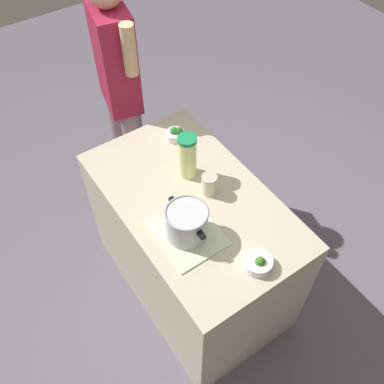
% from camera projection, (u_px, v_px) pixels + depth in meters
% --- Properties ---
extents(ground_plane, '(8.00, 8.00, 0.00)m').
position_uv_depth(ground_plane, '(192.00, 281.00, 2.95)').
color(ground_plane, slate).
extents(counter_slab, '(1.26, 0.74, 0.92)m').
position_uv_depth(counter_slab, '(192.00, 245.00, 2.60)').
color(counter_slab, '#BBB198').
rests_on(counter_slab, ground_plane).
extents(dish_cloth, '(0.35, 0.30, 0.01)m').
position_uv_depth(dish_cloth, '(187.00, 233.00, 2.10)').
color(dish_cloth, beige).
rests_on(dish_cloth, counter_slab).
extents(cooking_pot, '(0.28, 0.21, 0.17)m').
position_uv_depth(cooking_pot, '(187.00, 222.00, 2.03)').
color(cooking_pot, '#B7B7BC').
rests_on(cooking_pot, dish_cloth).
extents(lemonade_pitcher, '(0.10, 0.10, 0.27)m').
position_uv_depth(lemonade_pitcher, '(187.00, 156.00, 2.25)').
color(lemonade_pitcher, '#E5EE96').
rests_on(lemonade_pitcher, counter_slab).
extents(mason_jar, '(0.08, 0.08, 0.12)m').
position_uv_depth(mason_jar, '(209.00, 184.00, 2.22)').
color(mason_jar, beige).
rests_on(mason_jar, counter_slab).
extents(broccoli_bowl_front, '(0.11, 0.11, 0.08)m').
position_uv_depth(broccoli_bowl_front, '(176.00, 134.00, 2.50)').
color(broccoli_bowl_front, silver).
rests_on(broccoli_bowl_front, counter_slab).
extents(broccoli_bowl_center, '(0.13, 0.13, 0.08)m').
position_uv_depth(broccoli_bowl_center, '(259.00, 263.00, 1.97)').
color(broccoli_bowl_center, silver).
rests_on(broccoli_bowl_center, counter_slab).
extents(person_cook, '(0.50, 0.27, 1.72)m').
position_uv_depth(person_cook, '(121.00, 92.00, 2.75)').
color(person_cook, gray).
rests_on(person_cook, ground_plane).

